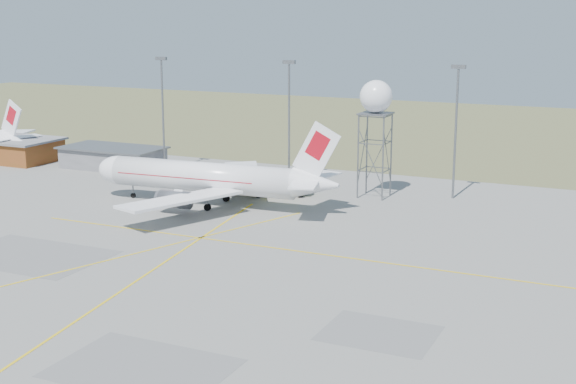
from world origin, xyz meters
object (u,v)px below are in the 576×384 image
at_px(baggage_tug, 154,179).
at_px(radar_tower, 375,132).
at_px(fire_truck, 281,185).
at_px(airliner_main, 207,178).

bearing_deg(baggage_tug, radar_tower, 33.33).
bearing_deg(baggage_tug, fire_truck, 25.47).
bearing_deg(airliner_main, baggage_tug, -34.63).
height_order(fire_truck, baggage_tug, fire_truck).
relative_size(airliner_main, baggage_tug, 13.37).
bearing_deg(radar_tower, baggage_tug, -170.82).
height_order(airliner_main, radar_tower, radar_tower).
bearing_deg(airliner_main, fire_truck, -128.07).
relative_size(fire_truck, baggage_tug, 3.22).
distance_m(radar_tower, fire_truck, 16.81).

